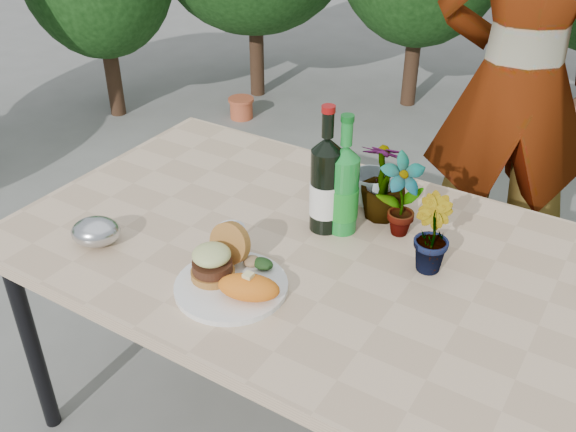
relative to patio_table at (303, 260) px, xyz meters
The scene contains 16 objects.
ground 0.69m from the patio_table, ahead, with size 80.00×80.00×0.00m, color slate.
patio_table is the anchor object (origin of this frame).
dinner_plate 0.28m from the patio_table, 100.85° to the right, with size 0.28×0.28×0.01m, color white.
burger_stack 0.29m from the patio_table, 113.35° to the right, with size 0.11×0.16×0.11m.
sweet_potato 0.30m from the patio_table, 86.44° to the right, with size 0.15×0.08×0.06m, color orange.
grilled_veg 0.19m from the patio_table, 101.01° to the right, with size 0.08×0.05×0.03m.
wine_bottle 0.22m from the patio_table, 83.92° to the left, with size 0.09×0.09×0.37m.
sparkling_water 0.22m from the patio_table, 63.99° to the left, with size 0.08×0.08×0.35m.
plastic_cup 0.23m from the patio_table, 128.73° to the right, with size 0.07×0.07×0.10m, color silver.
seedling_left 0.32m from the patio_table, 41.86° to the left, with size 0.13×0.09×0.24m, color #295B1F.
seedling_mid 0.37m from the patio_table, 13.11° to the left, with size 0.11×0.09×0.20m, color #1E551D.
seedling_right 0.32m from the patio_table, 63.33° to the left, with size 0.13×0.13×0.24m, color #20551D.
blue_bowl 0.31m from the patio_table, 76.86° to the left, with size 0.13×0.13×0.10m, color silver.
foil_packet_left 0.57m from the patio_table, 147.87° to the right, with size 0.13×0.11×0.08m, color #AFB2B6.
person 1.17m from the patio_table, 77.53° to the left, with size 0.65×0.42×1.77m, color #926349.
terracotta_pot 2.65m from the patio_table, 129.72° to the left, with size 0.17×0.17×0.14m.
Camera 1 is at (0.72, -1.24, 1.74)m, focal length 40.00 mm.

